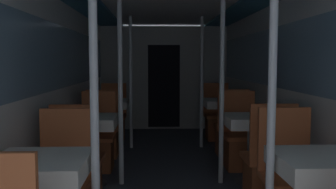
% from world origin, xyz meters
% --- Properties ---
extents(wall_left, '(0.05, 8.45, 2.07)m').
position_xyz_m(wall_left, '(-1.29, 2.82, 1.10)').
color(wall_left, silver).
rests_on(wall_left, ground_plane).
extents(wall_right, '(0.05, 8.45, 2.07)m').
position_xyz_m(wall_right, '(1.29, 2.82, 1.10)').
color(wall_right, silver).
rests_on(wall_right, ground_plane).
extents(bulkhead_far, '(2.53, 0.09, 2.07)m').
position_xyz_m(bulkhead_far, '(0.00, 6.16, 1.03)').
color(bulkhead_far, '#A8A8A3').
rests_on(bulkhead_far, ground_plane).
extents(dining_table_left_0, '(0.60, 0.60, 0.76)m').
position_xyz_m(dining_table_left_0, '(-0.91, 0.94, 0.64)').
color(dining_table_left_0, '#4C4C51').
rests_on(dining_table_left_0, ground_plane).
extents(support_pole_left_0, '(0.05, 0.05, 2.07)m').
position_xyz_m(support_pole_left_0, '(-0.56, 0.94, 1.03)').
color(support_pole_left_0, silver).
rests_on(support_pole_left_0, ground_plane).
extents(dining_table_left_1, '(0.60, 0.60, 0.76)m').
position_xyz_m(dining_table_left_1, '(-0.91, 2.71, 0.64)').
color(dining_table_left_1, '#4C4C51').
rests_on(dining_table_left_1, ground_plane).
extents(chair_left_near_1, '(0.44, 0.44, 0.98)m').
position_xyz_m(chair_left_near_1, '(-0.91, 2.14, 0.29)').
color(chair_left_near_1, brown).
rests_on(chair_left_near_1, ground_plane).
extents(chair_left_far_1, '(0.44, 0.44, 0.98)m').
position_xyz_m(chair_left_far_1, '(-0.91, 3.29, 0.29)').
color(chair_left_far_1, brown).
rests_on(chair_left_far_1, ground_plane).
extents(support_pole_left_1, '(0.05, 0.05, 2.07)m').
position_xyz_m(support_pole_left_1, '(-0.56, 2.71, 1.03)').
color(support_pole_left_1, silver).
rests_on(support_pole_left_1, ground_plane).
extents(dining_table_left_2, '(0.60, 0.60, 0.76)m').
position_xyz_m(dining_table_left_2, '(-0.91, 4.48, 0.64)').
color(dining_table_left_2, '#4C4C51').
rests_on(dining_table_left_2, ground_plane).
extents(chair_left_near_2, '(0.44, 0.44, 0.98)m').
position_xyz_m(chair_left_near_2, '(-0.91, 3.91, 0.29)').
color(chair_left_near_2, brown).
rests_on(chair_left_near_2, ground_plane).
extents(chair_left_far_2, '(0.44, 0.44, 0.98)m').
position_xyz_m(chair_left_far_2, '(-0.91, 5.06, 0.29)').
color(chair_left_far_2, brown).
rests_on(chair_left_far_2, ground_plane).
extents(support_pole_left_2, '(0.05, 0.05, 2.07)m').
position_xyz_m(support_pole_left_2, '(-0.56, 4.48, 1.03)').
color(support_pole_left_2, silver).
rests_on(support_pole_left_2, ground_plane).
extents(dining_table_right_0, '(0.60, 0.60, 0.76)m').
position_xyz_m(dining_table_right_0, '(0.91, 0.94, 0.64)').
color(dining_table_right_0, '#4C4C51').
rests_on(dining_table_right_0, ground_plane).
extents(support_pole_right_0, '(0.05, 0.05, 2.07)m').
position_xyz_m(support_pole_right_0, '(0.56, 0.94, 1.03)').
color(support_pole_right_0, silver).
rests_on(support_pole_right_0, ground_plane).
extents(dining_table_right_1, '(0.60, 0.60, 0.76)m').
position_xyz_m(dining_table_right_1, '(0.91, 2.71, 0.64)').
color(dining_table_right_1, '#4C4C51').
rests_on(dining_table_right_1, ground_plane).
extents(chair_right_near_1, '(0.44, 0.44, 0.98)m').
position_xyz_m(chair_right_near_1, '(0.91, 2.14, 0.29)').
color(chair_right_near_1, brown).
rests_on(chair_right_near_1, ground_plane).
extents(chair_right_far_1, '(0.44, 0.44, 0.98)m').
position_xyz_m(chair_right_far_1, '(0.91, 3.29, 0.29)').
color(chair_right_far_1, brown).
rests_on(chair_right_far_1, ground_plane).
extents(support_pole_right_1, '(0.05, 0.05, 2.07)m').
position_xyz_m(support_pole_right_1, '(0.56, 2.71, 1.03)').
color(support_pole_right_1, silver).
rests_on(support_pole_right_1, ground_plane).
extents(dining_table_right_2, '(0.60, 0.60, 0.76)m').
position_xyz_m(dining_table_right_2, '(0.91, 4.48, 0.64)').
color(dining_table_right_2, '#4C4C51').
rests_on(dining_table_right_2, ground_plane).
extents(chair_right_near_2, '(0.44, 0.44, 0.98)m').
position_xyz_m(chair_right_near_2, '(0.91, 3.91, 0.29)').
color(chair_right_near_2, brown).
rests_on(chair_right_near_2, ground_plane).
extents(chair_right_far_2, '(0.44, 0.44, 0.98)m').
position_xyz_m(chair_right_far_2, '(0.91, 5.06, 0.29)').
color(chair_right_far_2, brown).
rests_on(chair_right_far_2, ground_plane).
extents(support_pole_right_2, '(0.05, 0.05, 2.07)m').
position_xyz_m(support_pole_right_2, '(0.56, 4.48, 1.03)').
color(support_pole_right_2, silver).
rests_on(support_pole_right_2, ground_plane).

